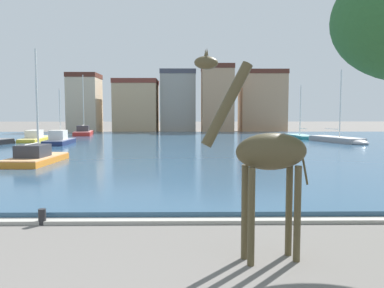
% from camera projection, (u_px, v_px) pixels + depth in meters
% --- Properties ---
extents(harbor_water, '(84.88, 53.85, 0.28)m').
position_uv_depth(harbor_water, '(171.00, 146.00, 39.65)').
color(harbor_water, '#2D5170').
rests_on(harbor_water, ground).
extents(quay_edge_coping, '(84.88, 0.50, 0.12)m').
position_uv_depth(quay_edge_coping, '(139.00, 221.00, 12.58)').
color(quay_edge_coping, '#ADA89E').
rests_on(quay_edge_coping, ground).
extents(giraffe_statue, '(2.81, 1.03, 4.96)m').
position_uv_depth(giraffe_statue, '(266.00, 156.00, 9.18)').
color(giraffe_statue, '#4C4228').
rests_on(giraffe_statue, ground).
extents(sailboat_orange, '(2.64, 6.44, 7.65)m').
position_uv_depth(sailboat_orange, '(39.00, 159.00, 25.69)').
color(sailboat_orange, orange).
rests_on(sailboat_orange, ground).
extents(sailboat_grey, '(4.47, 8.17, 8.16)m').
position_uv_depth(sailboat_grey, '(341.00, 141.00, 42.64)').
color(sailboat_grey, '#939399').
rests_on(sailboat_grey, ground).
extents(sailboat_red, '(3.33, 7.93, 8.98)m').
position_uv_depth(sailboat_red, '(84.00, 133.00, 57.26)').
color(sailboat_red, red).
rests_on(sailboat_red, ground).
extents(sailboat_navy, '(2.25, 6.27, 5.98)m').
position_uv_depth(sailboat_navy, '(61.00, 141.00, 40.72)').
color(sailboat_navy, navy).
rests_on(sailboat_navy, ground).
extents(sailboat_teal, '(2.80, 7.29, 6.98)m').
position_uv_depth(sailboat_teal, '(299.00, 137.00, 50.44)').
color(sailboat_teal, teal).
rests_on(sailboat_teal, ground).
extents(sailboat_yellow, '(2.62, 9.06, 7.74)m').
position_uv_depth(sailboat_yellow, '(37.00, 138.00, 45.92)').
color(sailboat_yellow, gold).
rests_on(sailboat_yellow, ground).
extents(mooring_bollard, '(0.24, 0.24, 0.50)m').
position_uv_depth(mooring_bollard, '(42.00, 217.00, 12.37)').
color(mooring_bollard, '#232326').
rests_on(mooring_bollard, ground).
extents(townhouse_end_terrace, '(5.14, 6.02, 10.25)m').
position_uv_depth(townhouse_end_terrace, '(85.00, 103.00, 68.14)').
color(townhouse_end_terrace, '#C6B293').
rests_on(townhouse_end_terrace, ground).
extents(townhouse_narrow_midrow, '(7.66, 7.33, 9.35)m').
position_uv_depth(townhouse_narrow_midrow, '(136.00, 106.00, 69.92)').
color(townhouse_narrow_midrow, tan).
rests_on(townhouse_narrow_midrow, ground).
extents(townhouse_corner_house, '(6.25, 6.25, 11.04)m').
position_uv_depth(townhouse_corner_house, '(178.00, 101.00, 70.30)').
color(townhouse_corner_house, gray).
rests_on(townhouse_corner_house, ground).
extents(townhouse_wide_warehouse, '(5.48, 6.58, 11.73)m').
position_uv_depth(townhouse_wide_warehouse, '(217.00, 99.00, 68.35)').
color(townhouse_wide_warehouse, tan).
rests_on(townhouse_wide_warehouse, ground).
extents(townhouse_tall_gabled, '(8.20, 6.32, 11.12)m').
position_uv_depth(townhouse_tall_gabled, '(262.00, 101.00, 71.22)').
color(townhouse_tall_gabled, tan).
rests_on(townhouse_tall_gabled, ground).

